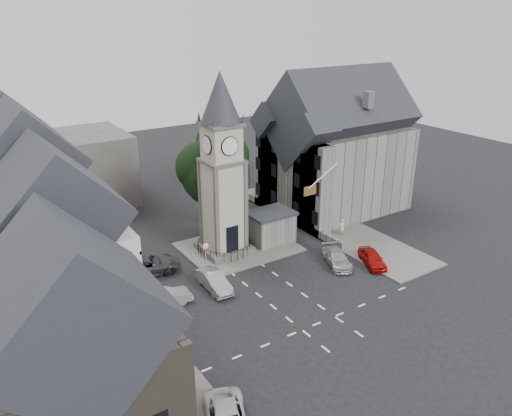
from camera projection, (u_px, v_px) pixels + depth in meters
ground at (274, 290)px, 39.75m from camera, size 120.00×120.00×0.00m
pavement_west at (95, 301)px, 38.03m from camera, size 6.00×30.00×0.14m
pavement_east at (324, 223)px, 52.05m from camera, size 6.00×26.00×0.14m
central_island at (238, 247)px, 46.70m from camera, size 10.00×8.00×0.16m
road_markings at (319, 323)px, 35.47m from camera, size 20.00×8.00×0.01m
clock_tower at (222, 167)px, 42.96m from camera, size 4.86×4.86×16.25m
stone_shelter at (270, 227)px, 47.45m from camera, size 4.30×3.30×3.08m
town_tree at (215, 163)px, 48.30m from camera, size 7.20×7.20×10.80m
warning_sign_post at (206, 251)px, 41.60m from camera, size 0.70×0.19×2.85m
terrace_pink at (15, 191)px, 41.87m from camera, size 8.10×7.60×12.80m
terrace_cream at (34, 223)px, 35.65m from camera, size 8.10×7.60×12.80m
terrace_tudor at (62, 274)px, 29.58m from camera, size 8.10×7.60×12.00m
building_sw_stone at (79, 383)px, 22.12m from camera, size 8.60×7.60×10.40m
backdrop_west at (35, 176)px, 53.94m from camera, size 20.00×10.00×8.00m
east_building at (334, 154)px, 53.92m from camera, size 14.40×11.40×12.60m
east_boundary_wall at (291, 219)px, 52.04m from camera, size 0.40×16.00×0.90m
flagpole at (323, 176)px, 44.34m from camera, size 3.68×0.10×2.74m
car_west_blue at (133, 325)px, 33.98m from camera, size 4.31×1.87×1.45m
car_west_silver at (165, 298)px, 37.36m from camera, size 4.12×1.61×1.34m
car_west_grey at (147, 265)px, 41.86m from camera, size 5.92×3.41×1.55m
car_island_silver at (214, 281)px, 39.61m from camera, size 1.62×4.25×1.38m
car_island_east at (337, 258)px, 43.47m from camera, size 3.25×4.64×1.25m
car_east_red at (372, 258)px, 43.37m from camera, size 2.91×4.11×1.30m
pedestrian at (342, 227)px, 48.90m from camera, size 0.67×0.46×1.79m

